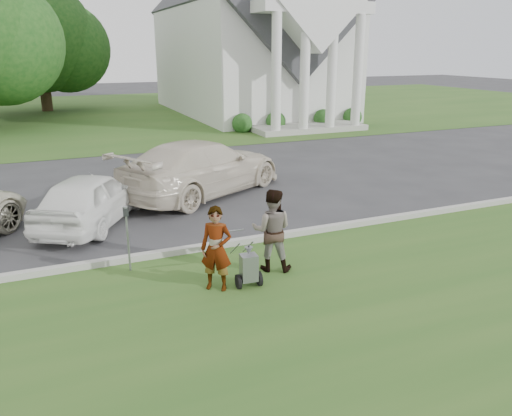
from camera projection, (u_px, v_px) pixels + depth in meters
ground at (269, 250)px, 11.17m from camera, size 120.00×120.00×0.00m
grass_strip at (341, 312)px, 8.53m from camera, size 80.00×7.00×0.01m
church_lawn at (110, 113)px, 34.85m from camera, size 80.00×30.00×0.01m
curb at (259, 239)px, 11.63m from camera, size 80.00×0.18×0.15m
church at (250, 23)px, 32.96m from camera, size 9.19×19.00×24.10m
tree_back at (39, 42)px, 34.55m from camera, size 9.61×7.60×8.89m
striping_cart at (249, 268)px, 9.34m from camera, size 0.50×0.97×0.88m
person_left at (216, 250)px, 9.12m from camera, size 0.70×0.64×1.60m
person_right at (272, 231)px, 9.94m from camera, size 1.02×0.95×1.69m
parking_meter_near at (127, 231)px, 9.86m from camera, size 0.10×0.09×1.37m
car_b at (91, 198)px, 12.64m from camera, size 3.42×4.27×1.37m
car_c at (202, 167)px, 15.26m from camera, size 6.16×4.93×1.67m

